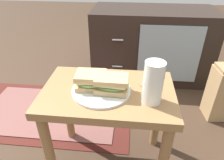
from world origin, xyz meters
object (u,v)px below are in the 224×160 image
Objects in this scene: beer_glass at (153,84)px; paper_bag at (224,93)px; tv_cabinet at (151,44)px; sandwich_front at (91,81)px; coaster at (148,83)px; plate at (101,90)px; sandwich_back at (112,84)px.

beer_glass is 0.45× the size of paper_bag.
beer_glass reaches higher than tv_cabinet.
beer_glass reaches higher than sandwich_front.
sandwich_front is 0.25m from coaster.
beer_glass is (0.20, -0.05, 0.08)m from plate.
plate is 0.22m from beer_glass.
tv_cabinet is 3.92× the size of plate.
coaster is 0.70m from paper_bag.
coaster is 0.22× the size of paper_bag.
sandwich_front is (-0.04, 0.01, 0.04)m from plate.
beer_glass is at bearing -94.22° from tv_cabinet.
tv_cabinet is 0.69m from paper_bag.
sandwich_back is 0.86× the size of beer_glass.
tv_cabinet is 11.43× the size of coaster.
beer_glass is at bearing -12.77° from plate.
plate is 0.06m from sandwich_back.
plate is 1.77× the size of sandwich_front.
tv_cabinet reaches higher than paper_bag.
sandwich_back reaches higher than coaster.
tv_cabinet is 1.04m from beer_glass.
coaster is at bearing 21.20° from plate.
sandwich_front reaches higher than paper_bag.
beer_glass is 0.80m from paper_bag.
tv_cabinet is 1.02m from sandwich_back.
sandwich_front is 0.37× the size of paper_bag.
tv_cabinet reaches higher than sandwich_back.
sandwich_front is at bearing -108.61° from tv_cabinet.
plate reaches higher than paper_bag.
tv_cabinet is 5.69× the size of beer_glass.
sandwich_back is at bearing 166.77° from beer_glass.
coaster is at bearing 29.08° from sandwich_back.
sandwich_back is at bearing -11.11° from sandwich_front.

